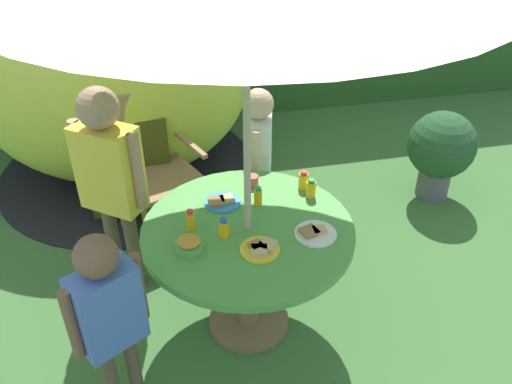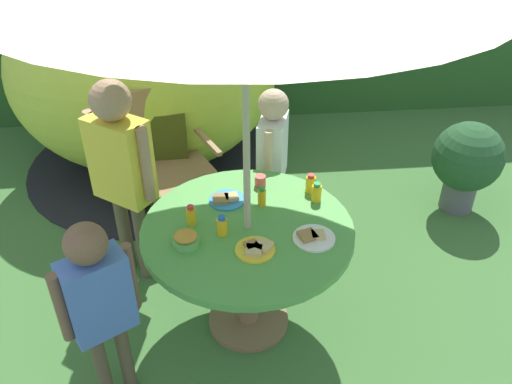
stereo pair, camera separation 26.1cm
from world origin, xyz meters
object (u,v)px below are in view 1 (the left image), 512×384
potted_plant (441,149)px  garden_table (248,248)px  plate_center_back (261,248)px  plate_back_edge (222,201)px  snack_bowl (189,244)px  juice_bottle_mid_left (311,189)px  juice_bottle_center_front (224,228)px  child_in_yellow_shirt (109,168)px  juice_bottle_far_left (258,196)px  juice_bottle_near_left (191,220)px  cup_near (253,181)px  wooden_chair (152,159)px  plate_near_right (315,233)px  child_in_white_shirt (258,148)px  child_in_blue_shirt (108,309)px  juice_bottle_far_right (303,180)px  dome_tent (116,81)px

potted_plant → garden_table: bearing=-149.4°
plate_center_back → plate_back_edge: 0.46m
snack_bowl → juice_bottle_mid_left: 0.80m
potted_plant → juice_bottle_center_front: bearing=-150.2°
child_in_yellow_shirt → plate_center_back: 1.03m
garden_table → plate_back_edge: 0.31m
garden_table → juice_bottle_far_left: juice_bottle_far_left is taller
juice_bottle_near_left → cup_near: bearing=39.2°
juice_bottle_center_front → juice_bottle_mid_left: 0.60m
potted_plant → juice_bottle_mid_left: (-1.32, -0.81, 0.36)m
child_in_yellow_shirt → juice_bottle_near_left: child_in_yellow_shirt is taller
wooden_chair → potted_plant: bearing=-25.2°
plate_near_right → child_in_white_shirt: bearing=96.1°
child_in_blue_shirt → plate_center_back: (0.75, 0.23, 0.03)m
potted_plant → plate_center_back: (-1.70, -1.21, 0.32)m
juice_bottle_near_left → juice_bottle_mid_left: 0.72m
juice_bottle_far_right → dome_tent: bearing=123.5°
snack_bowl → juice_bottle_far_left: size_ratio=1.24×
snack_bowl → juice_bottle_mid_left: juice_bottle_mid_left is taller
child_in_yellow_shirt → juice_bottle_near_left: 0.62m
garden_table → wooden_chair: wooden_chair is taller
potted_plant → wooden_chair: bearing=178.1°
child_in_yellow_shirt → juice_bottle_far_right: (1.10, -0.22, -0.09)m
plate_near_right → plate_back_edge: 0.57m
dome_tent → plate_near_right: dome_tent is taller
dome_tent → plate_back_edge: 1.77m
dome_tent → juice_bottle_far_right: (1.07, -1.62, -0.04)m
garden_table → juice_bottle_far_left: 0.29m
juice_bottle_far_left → garden_table: bearing=-116.5°
garden_table → juice_bottle_mid_left: juice_bottle_mid_left is taller
juice_bottle_near_left → juice_bottle_mid_left: (0.71, 0.15, -0.00)m
plate_near_right → wooden_chair: bearing=123.2°
plate_center_back → juice_bottle_near_left: size_ratio=1.73×
plate_back_edge → wooden_chair: bearing=113.6°
plate_center_back → plate_near_right: (0.30, 0.06, -0.00)m
plate_center_back → juice_bottle_mid_left: size_ratio=1.75×
juice_bottle_near_left → juice_bottle_center_front: (0.16, -0.10, -0.00)m
wooden_chair → snack_bowl: (0.15, -1.21, 0.20)m
potted_plant → cup_near: size_ratio=10.77×
garden_table → child_in_white_shirt: 0.85m
potted_plant → cup_near: bearing=-158.6°
garden_table → wooden_chair: (-0.47, 1.09, -0.02)m
dome_tent → juice_bottle_near_left: dome_tent is taller
garden_table → wooden_chair: 1.19m
child_in_blue_shirt → juice_bottle_mid_left: bearing=-1.2°
plate_near_right → juice_bottle_far_left: size_ratio=1.94×
juice_bottle_far_left → cup_near: bearing=86.9°
plate_center_back → juice_bottle_center_front: (-0.16, 0.15, 0.04)m
dome_tent → plate_back_edge: bearing=-73.6°
cup_near → child_in_yellow_shirt: bearing=170.7°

